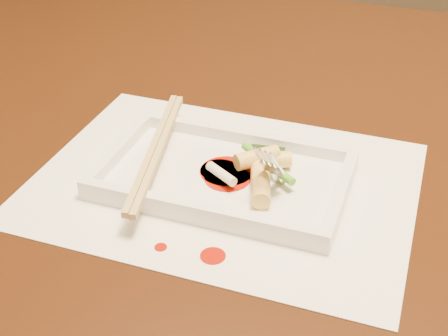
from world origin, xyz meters
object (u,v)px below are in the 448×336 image
(placemat, at_px, (224,182))
(fork, at_px, (297,118))
(table, at_px, (309,181))
(chopstick_a, at_px, (153,148))
(plate_base, at_px, (224,179))

(placemat, distance_m, fork, 0.11)
(table, relative_size, chopstick_a, 5.85)
(placemat, height_order, plate_base, plate_base)
(chopstick_a, height_order, fork, fork)
(chopstick_a, xyz_separation_m, fork, (0.15, 0.02, 0.06))
(plate_base, relative_size, fork, 1.86)
(placemat, relative_size, fork, 2.86)
(placemat, xyz_separation_m, plate_base, (0.00, 0.00, 0.00))
(plate_base, xyz_separation_m, fork, (0.07, 0.02, 0.08))
(chopstick_a, bearing_deg, fork, 6.75)
(table, bearing_deg, placemat, -108.50)
(table, relative_size, fork, 10.00)
(placemat, xyz_separation_m, fork, (0.07, 0.02, 0.08))
(plate_base, bearing_deg, table, 71.50)
(table, height_order, plate_base, plate_base)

